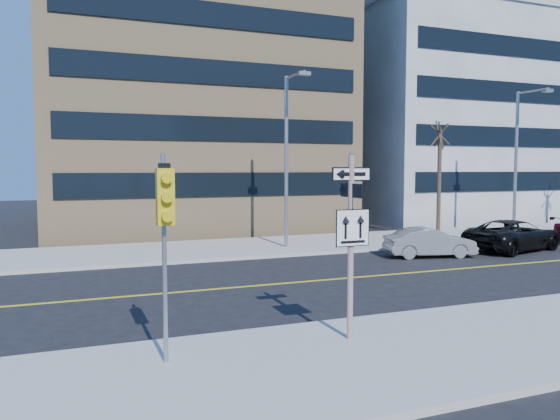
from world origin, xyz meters
name	(u,v)px	position (x,y,z in m)	size (l,w,h in m)	color
ground	(303,316)	(0.00, 0.00, 0.00)	(120.00, 120.00, 0.00)	black
far_sidewalk	(500,233)	(18.00, 12.00, 0.07)	(66.00, 6.00, 0.15)	#A9A59E
road_centerline	(531,263)	(12.00, 4.00, 0.01)	(40.00, 0.14, 0.01)	gold
sign_pole	(351,235)	(0.00, -2.51, 2.44)	(0.92, 0.92, 4.06)	silver
traffic_signal	(165,214)	(-4.00, -2.66, 3.03)	(0.32, 0.45, 4.00)	gray
parked_car_b	(430,242)	(9.07, 6.78, 0.64)	(3.89, 1.36, 1.28)	gray
parked_car_c	(513,235)	(13.91, 6.90, 0.73)	(5.26, 2.43, 1.46)	black
streetlight_a	(288,149)	(4.00, 10.76, 4.76)	(0.55, 2.25, 8.00)	gray
streetlight_b	(519,153)	(18.00, 10.76, 4.76)	(0.55, 2.25, 8.00)	gray
street_tree_west	(440,137)	(13.00, 11.30, 5.52)	(1.80, 1.80, 6.35)	#32281D
building_brick	(183,94)	(2.00, 25.00, 9.00)	(18.00, 18.00, 18.00)	tan
building_grey_mid	(452,124)	(24.00, 24.00, 7.50)	(20.00, 16.00, 15.00)	gray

